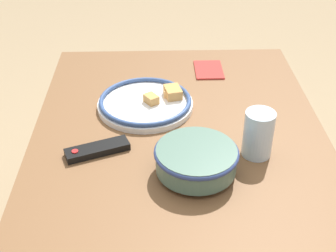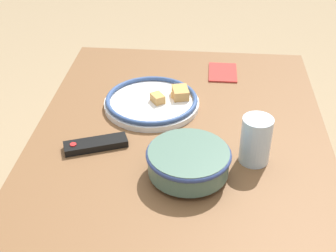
% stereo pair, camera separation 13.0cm
% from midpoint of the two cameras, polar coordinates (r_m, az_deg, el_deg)
% --- Properties ---
extents(dining_table, '(1.13, 0.84, 0.73)m').
position_cam_midpoint_polar(dining_table, '(1.38, -1.34, -4.53)').
color(dining_table, brown).
rests_on(dining_table, ground_plane).
extents(noodle_bowl, '(0.21, 0.21, 0.07)m').
position_cam_midpoint_polar(noodle_bowl, '(1.16, 0.27, -4.20)').
color(noodle_bowl, '#4C6B5B').
rests_on(noodle_bowl, dining_table).
extents(food_plate, '(0.30, 0.30, 0.05)m').
position_cam_midpoint_polar(food_plate, '(1.45, -5.19, 2.79)').
color(food_plate, white).
rests_on(food_plate, dining_table).
extents(tv_remote, '(0.11, 0.18, 0.02)m').
position_cam_midpoint_polar(tv_remote, '(1.28, -11.51, -2.92)').
color(tv_remote, black).
rests_on(tv_remote, dining_table).
extents(drinking_glass, '(0.08, 0.08, 0.13)m').
position_cam_midpoint_polar(drinking_glass, '(1.23, 8.01, -1.06)').
color(drinking_glass, silver).
rests_on(drinking_glass, dining_table).
extents(folded_napkin, '(0.14, 0.10, 0.01)m').
position_cam_midpoint_polar(folded_napkin, '(1.67, 2.75, 6.80)').
color(folded_napkin, '#B2332D').
rests_on(folded_napkin, dining_table).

